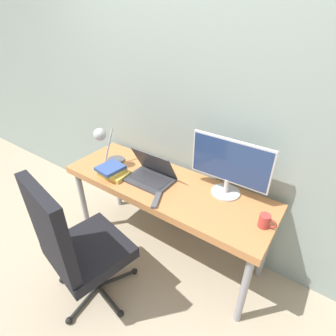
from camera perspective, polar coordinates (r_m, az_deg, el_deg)
ground_plane at (r=2.43m, az=-4.86°, el=-21.22°), size 12.00×12.00×0.00m
wall_back at (r=2.09m, az=5.07°, el=13.91°), size 8.00×0.05×2.60m
desk at (r=2.11m, az=-0.68°, el=-4.96°), size 1.73×0.58×0.74m
laptop at (r=2.10m, az=-3.71°, el=-1.38°), size 0.36×0.26×0.25m
monitor at (r=1.89m, az=13.26°, el=0.66°), size 0.59×0.22×0.44m
desk_lamp at (r=2.26m, az=-13.65°, el=5.51°), size 0.16×0.27×0.37m
office_chair at (r=1.93m, az=-19.80°, el=-15.32°), size 0.64×0.63×1.09m
book_stack at (r=2.19m, az=-11.99°, el=-0.68°), size 0.23×0.22×0.09m
tv_remote at (r=1.90m, az=-2.54°, el=-7.00°), size 0.10×0.17×0.02m
mug at (r=1.79m, az=20.36°, el=-10.77°), size 0.11×0.07×0.09m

